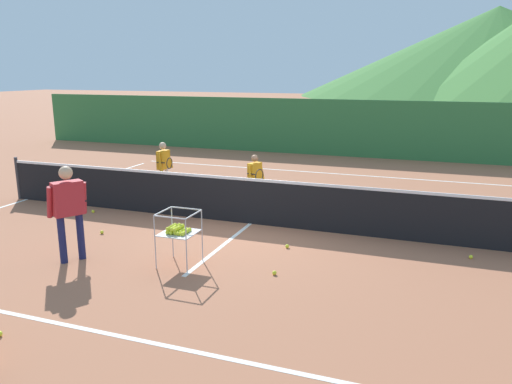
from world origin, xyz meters
TOP-DOWN VIEW (x-y plane):
  - ground_plane at (0.00, 0.00)m, footprint 120.00×120.00m
  - line_baseline_near at (0.00, -4.81)m, footprint 11.88×0.08m
  - line_baseline_far at (0.00, 5.78)m, footprint 11.88×0.08m
  - line_sideline_west at (-5.94, 0.00)m, footprint 0.08×10.59m
  - line_service_center at (0.00, 0.00)m, footprint 0.08×5.91m
  - tennis_net at (0.00, 0.00)m, footprint 12.41×0.08m
  - instructor at (-2.08, -2.96)m, footprint 0.54×0.81m
  - student_0 at (-3.00, 1.67)m, footprint 0.41×0.64m
  - student_1 at (-0.42, 1.43)m, footprint 0.41×0.67m
  - ball_cart at (-0.31, -2.52)m, footprint 0.58×0.58m
  - tennis_ball_0 at (-3.62, -0.44)m, footprint 0.07×0.07m
  - tennis_ball_1 at (-2.50, -1.63)m, footprint 0.07×0.07m
  - tennis_ball_2 at (1.31, -2.40)m, footprint 0.07×0.07m
  - tennis_ball_4 at (1.15, -1.16)m, footprint 0.07×0.07m
  - tennis_ball_5 at (-1.23, -5.31)m, footprint 0.07×0.07m
  - tennis_ball_6 at (4.24, -0.60)m, footprint 0.07×0.07m
  - windscreen_fence at (0.00, 9.15)m, footprint 26.14×0.08m
  - hill_1 at (9.36, 60.57)m, footprint 47.41×47.41m

SIDE VIEW (x-z plane):
  - ground_plane at x=0.00m, z-range 0.00..0.00m
  - line_baseline_near at x=0.00m, z-range 0.00..0.01m
  - line_baseline_far at x=0.00m, z-range 0.00..0.01m
  - line_sideline_west at x=-5.94m, z-range 0.00..0.01m
  - line_service_center at x=0.00m, z-range 0.00..0.01m
  - tennis_ball_0 at x=-3.62m, z-range 0.00..0.07m
  - tennis_ball_1 at x=-2.50m, z-range 0.00..0.07m
  - tennis_ball_2 at x=1.31m, z-range 0.00..0.07m
  - tennis_ball_4 at x=1.15m, z-range 0.00..0.07m
  - tennis_ball_5 at x=-1.23m, z-range 0.00..0.07m
  - tennis_ball_6 at x=4.24m, z-range 0.00..0.07m
  - tennis_net at x=0.00m, z-range -0.03..1.02m
  - ball_cart at x=-0.31m, z-range 0.14..1.04m
  - student_1 at x=-0.42m, z-range 0.12..1.34m
  - student_0 at x=-3.00m, z-range 0.14..1.49m
  - instructor at x=-2.08m, z-range 0.16..1.78m
  - windscreen_fence at x=0.00m, z-range 0.00..2.10m
  - hill_1 at x=9.36m, z-range 0.00..10.74m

